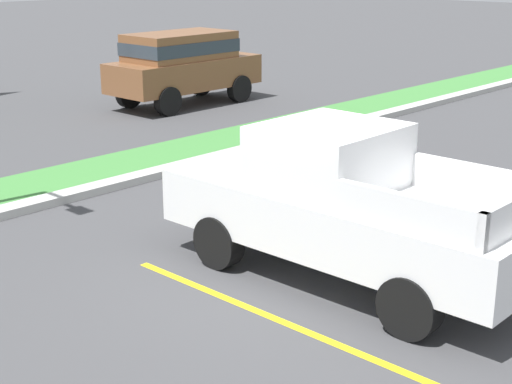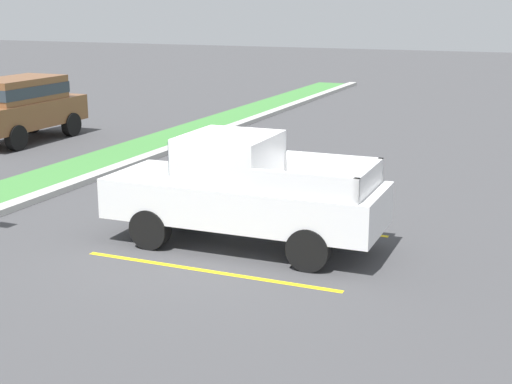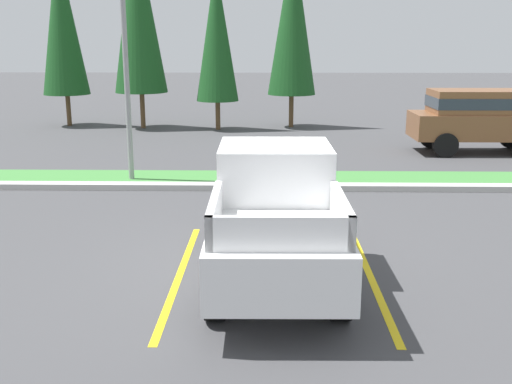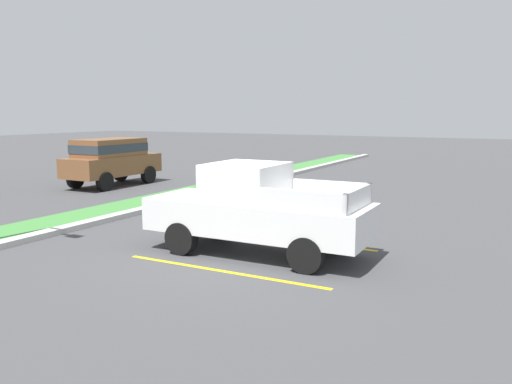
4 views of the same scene
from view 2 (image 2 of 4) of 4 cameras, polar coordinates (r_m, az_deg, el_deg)
ground_plane at (r=14.32m, az=-3.74°, el=-3.74°), size 120.00×120.00×0.00m
parking_line_near at (r=12.70m, az=-3.72°, el=-6.12°), size 0.12×4.80×0.01m
parking_line_far at (r=15.39m, az=1.47°, el=-2.39°), size 0.12×4.80×0.01m
curb_strip at (r=17.06m, az=-18.93°, el=-1.25°), size 56.00×0.40×0.15m
pickup_truck_main at (r=13.75m, az=-1.09°, el=0.04°), size 2.03×5.26×2.10m
suv_distant at (r=25.44m, az=-17.72°, el=6.50°), size 4.61×1.98×2.10m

